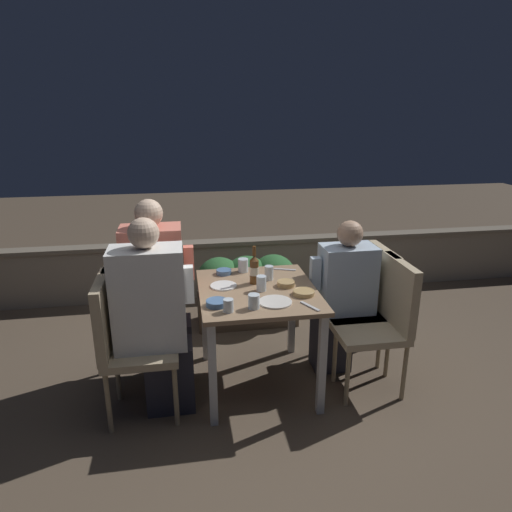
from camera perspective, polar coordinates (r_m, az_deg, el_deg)
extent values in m
plane|color=brown|center=(3.53, 0.19, -15.54)|extent=(16.00, 16.00, 0.00)
cube|color=gray|center=(4.95, -3.20, -1.61)|extent=(9.00, 0.14, 0.56)
cube|color=#706656|center=(4.86, -3.26, 1.75)|extent=(9.00, 0.18, 0.04)
cube|color=#937556|center=(3.18, 0.20, -4.41)|extent=(0.81, 0.91, 0.03)
cube|color=silver|center=(2.96, -5.44, -14.61)|extent=(0.05, 0.05, 0.72)
cube|color=silver|center=(3.08, 8.23, -13.34)|extent=(0.05, 0.05, 0.72)
cube|color=silver|center=(3.67, -6.41, -7.75)|extent=(0.05, 0.05, 0.72)
cube|color=silver|center=(3.76, 4.52, -6.99)|extent=(0.05, 0.05, 0.72)
cube|color=brown|center=(4.34, -1.11, -6.57)|extent=(0.92, 0.36, 0.28)
ellipsoid|color=#2D6633|center=(4.19, -4.57, -2.87)|extent=(0.41, 0.47, 0.39)
ellipsoid|color=#2D6633|center=(4.22, -1.14, -2.67)|extent=(0.41, 0.47, 0.39)
ellipsoid|color=#2D6633|center=(4.26, 2.23, -2.47)|extent=(0.41, 0.47, 0.39)
cube|color=tan|center=(3.12, -14.09, -11.28)|extent=(0.47, 0.47, 0.05)
cube|color=tan|center=(3.03, -18.48, -7.03)|extent=(0.06, 0.47, 0.48)
cylinder|color=#9E8966|center=(3.10, -17.98, -17.10)|extent=(0.03, 0.03, 0.43)
cylinder|color=#9E8966|center=(3.06, -9.99, -16.92)|extent=(0.03, 0.03, 0.43)
cylinder|color=#9E8966|center=(3.45, -17.05, -13.16)|extent=(0.03, 0.03, 0.43)
cylinder|color=#9E8966|center=(3.41, -9.99, -12.94)|extent=(0.03, 0.03, 0.43)
cube|color=#282833|center=(3.22, -10.68, -14.48)|extent=(0.32, 0.23, 0.48)
cube|color=white|center=(2.96, -13.27, -5.20)|extent=(0.45, 0.26, 0.66)
cube|color=white|center=(2.92, -8.49, -3.53)|extent=(0.07, 0.07, 0.24)
sphere|color=beige|center=(2.82, -13.90, 2.79)|extent=(0.19, 0.19, 0.19)
cube|color=tan|center=(3.42, -13.44, -8.47)|extent=(0.47, 0.47, 0.05)
cube|color=tan|center=(3.34, -17.40, -4.54)|extent=(0.06, 0.47, 0.48)
cylinder|color=#9E8966|center=(3.38, -16.93, -13.78)|extent=(0.03, 0.03, 0.43)
cylinder|color=#9E8966|center=(3.35, -9.72, -13.55)|extent=(0.03, 0.03, 0.43)
cylinder|color=#9E8966|center=(3.74, -16.19, -10.45)|extent=(0.03, 0.03, 0.43)
cylinder|color=#9E8966|center=(3.71, -9.75, -10.20)|extent=(0.03, 0.03, 0.43)
cube|color=#282833|center=(3.51, -10.37, -11.47)|extent=(0.29, 0.23, 0.48)
cube|color=#E07A66|center=(3.27, -12.71, -2.46)|extent=(0.41, 0.26, 0.71)
cube|color=#E07A66|center=(3.23, -8.39, -0.83)|extent=(0.07, 0.07, 0.24)
sphere|color=beige|center=(3.14, -13.28, 5.23)|extent=(0.19, 0.19, 0.19)
cube|color=tan|center=(3.37, 13.70, -8.98)|extent=(0.47, 0.47, 0.05)
cube|color=tan|center=(3.34, 17.39, -4.52)|extent=(0.06, 0.47, 0.48)
cylinder|color=#9E8966|center=(3.25, 11.35, -14.75)|extent=(0.03, 0.03, 0.43)
cylinder|color=#9E8966|center=(3.40, 18.06, -13.69)|extent=(0.03, 0.03, 0.43)
cylinder|color=#9E8966|center=(3.58, 9.01, -11.26)|extent=(0.03, 0.03, 0.43)
cylinder|color=#9E8966|center=(3.72, 15.16, -10.49)|extent=(0.03, 0.03, 0.43)
cube|color=tan|center=(3.61, 12.08, -6.92)|extent=(0.47, 0.47, 0.05)
cube|color=tan|center=(3.59, 15.51, -2.76)|extent=(0.06, 0.47, 0.48)
cylinder|color=#9E8966|center=(3.48, 9.82, -12.21)|extent=(0.03, 0.03, 0.43)
cylinder|color=#9E8966|center=(3.63, 16.12, -11.36)|extent=(0.03, 0.03, 0.43)
cylinder|color=#9E8966|center=(3.82, 7.80, -9.15)|extent=(0.03, 0.03, 0.43)
cylinder|color=#9E8966|center=(3.96, 13.59, -8.53)|extent=(0.03, 0.03, 0.43)
cube|color=#282833|center=(3.65, 9.33, -10.20)|extent=(0.28, 0.23, 0.48)
cube|color=silver|center=(3.48, 11.31, -2.82)|extent=(0.40, 0.26, 0.51)
cube|color=silver|center=(3.38, 7.40, -2.13)|extent=(0.07, 0.07, 0.24)
sphere|color=tan|center=(3.37, 11.68, 2.77)|extent=(0.19, 0.19, 0.19)
cylinder|color=brown|center=(3.25, -0.22, -2.00)|extent=(0.06, 0.06, 0.17)
cylinder|color=beige|center=(3.24, -0.22, -1.86)|extent=(0.07, 0.07, 0.06)
cone|color=brown|center=(3.21, -0.23, -0.28)|extent=(0.06, 0.06, 0.03)
cylinder|color=brown|center=(3.19, -0.23, 0.62)|extent=(0.02, 0.02, 0.07)
cylinder|color=white|center=(3.23, -4.08, -3.72)|extent=(0.19, 0.19, 0.01)
cylinder|color=silver|center=(2.96, 2.44, -5.74)|extent=(0.22, 0.22, 0.01)
cylinder|color=#4C709E|center=(3.45, -4.04, -1.99)|extent=(0.11, 0.11, 0.03)
torus|color=#4C709E|center=(3.45, -4.04, -1.78)|extent=(0.11, 0.11, 0.01)
cylinder|color=tan|center=(3.22, 3.76, -3.48)|extent=(0.12, 0.12, 0.04)
torus|color=tan|center=(3.22, 3.76, -3.24)|extent=(0.12, 0.12, 0.01)
cylinder|color=tan|center=(3.09, 5.98, -4.58)|extent=(0.15, 0.15, 0.03)
torus|color=tan|center=(3.09, 5.99, -4.39)|extent=(0.15, 0.15, 0.01)
cylinder|color=#4C709E|center=(2.92, -4.94, -5.87)|extent=(0.14, 0.14, 0.04)
torus|color=#4C709E|center=(2.92, -4.94, -5.62)|extent=(0.14, 0.14, 0.01)
cylinder|color=silver|center=(2.83, -3.47, -6.20)|extent=(0.06, 0.06, 0.08)
cylinder|color=silver|center=(3.32, 1.63, -2.12)|extent=(0.06, 0.06, 0.10)
cylinder|color=silver|center=(2.87, -0.27, -5.69)|extent=(0.07, 0.07, 0.09)
cylinder|color=silver|center=(3.48, -1.62, -1.16)|extent=(0.08, 0.08, 0.10)
cylinder|color=silver|center=(3.13, 0.67, -3.43)|extent=(0.07, 0.07, 0.11)
cube|color=silver|center=(2.92, 6.76, -6.26)|extent=(0.09, 0.16, 0.01)
cube|color=silver|center=(3.54, 3.64, -1.70)|extent=(0.17, 0.08, 0.01)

